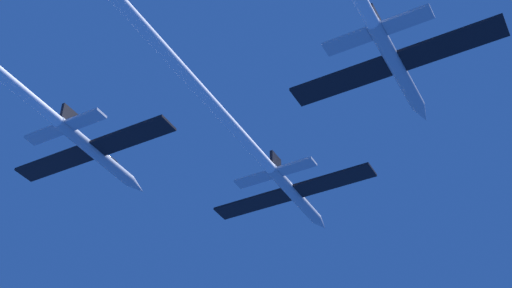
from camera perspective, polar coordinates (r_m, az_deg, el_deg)
jet_lead at (r=73.39m, az=-0.77°, el=0.20°), size 19.56×48.08×3.24m
jet_left_wing at (r=71.33m, az=-18.33°, el=4.02°), size 19.56×47.29×3.24m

